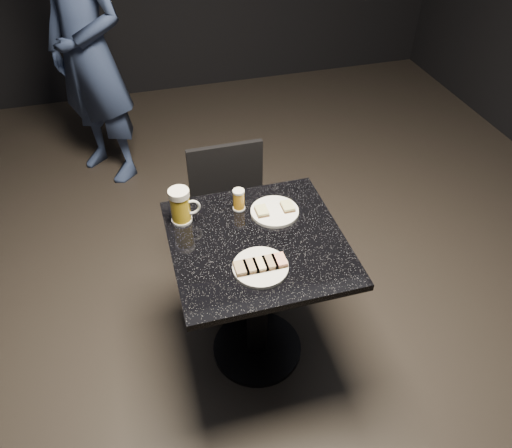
{
  "coord_description": "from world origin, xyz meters",
  "views": [
    {
      "loc": [
        -0.4,
        -1.42,
        2.13
      ],
      "look_at": [
        0.0,
        0.02,
        0.82
      ],
      "focal_mm": 35.0,
      "sensor_mm": 36.0,
      "label": 1
    }
  ],
  "objects_px": {
    "plate_large": "(260,267)",
    "beer_mug": "(181,206)",
    "plate_small": "(275,212)",
    "table": "(257,281)",
    "patron": "(88,52)",
    "beer_tumbler": "(239,200)",
    "chair": "(232,218)"
  },
  "relations": [
    {
      "from": "plate_small",
      "to": "plate_large",
      "type": "bearing_deg",
      "value": -116.47
    },
    {
      "from": "plate_large",
      "to": "chair",
      "type": "height_order",
      "value": "chair"
    },
    {
      "from": "patron",
      "to": "chair",
      "type": "height_order",
      "value": "patron"
    },
    {
      "from": "patron",
      "to": "table",
      "type": "height_order",
      "value": "patron"
    },
    {
      "from": "table",
      "to": "beer_tumbler",
      "type": "xyz_separation_m",
      "value": [
        -0.02,
        0.22,
        0.29
      ]
    },
    {
      "from": "chair",
      "to": "plate_small",
      "type": "bearing_deg",
      "value": -68.57
    },
    {
      "from": "plate_large",
      "to": "table",
      "type": "relative_size",
      "value": 0.29
    },
    {
      "from": "patron",
      "to": "beer_tumbler",
      "type": "bearing_deg",
      "value": -21.28
    },
    {
      "from": "beer_mug",
      "to": "chair",
      "type": "relative_size",
      "value": 0.18
    },
    {
      "from": "plate_large",
      "to": "beer_mug",
      "type": "bearing_deg",
      "value": 123.72
    },
    {
      "from": "beer_mug",
      "to": "chair",
      "type": "bearing_deg",
      "value": 43.09
    },
    {
      "from": "plate_small",
      "to": "beer_tumbler",
      "type": "xyz_separation_m",
      "value": [
        -0.14,
        0.07,
        0.04
      ]
    },
    {
      "from": "table",
      "to": "chair",
      "type": "relative_size",
      "value": 0.88
    },
    {
      "from": "table",
      "to": "beer_mug",
      "type": "bearing_deg",
      "value": 143.15
    },
    {
      "from": "patron",
      "to": "beer_tumbler",
      "type": "distance_m",
      "value": 1.7
    },
    {
      "from": "plate_large",
      "to": "beer_tumbler",
      "type": "xyz_separation_m",
      "value": [
        0.01,
        0.37,
        0.04
      ]
    },
    {
      "from": "plate_small",
      "to": "beer_tumbler",
      "type": "bearing_deg",
      "value": 153.43
    },
    {
      "from": "plate_small",
      "to": "patron",
      "type": "relative_size",
      "value": 0.12
    },
    {
      "from": "plate_large",
      "to": "patron",
      "type": "distance_m",
      "value": 2.05
    },
    {
      "from": "table",
      "to": "beer_tumbler",
      "type": "distance_m",
      "value": 0.36
    },
    {
      "from": "table",
      "to": "beer_tumbler",
      "type": "bearing_deg",
      "value": 95.79
    },
    {
      "from": "plate_small",
      "to": "chair",
      "type": "bearing_deg",
      "value": 111.43
    },
    {
      "from": "plate_large",
      "to": "beer_mug",
      "type": "distance_m",
      "value": 0.44
    },
    {
      "from": "plate_small",
      "to": "chair",
      "type": "distance_m",
      "value": 0.42
    },
    {
      "from": "plate_small",
      "to": "beer_mug",
      "type": "height_order",
      "value": "beer_mug"
    },
    {
      "from": "plate_small",
      "to": "table",
      "type": "distance_m",
      "value": 0.31
    },
    {
      "from": "plate_small",
      "to": "chair",
      "type": "xyz_separation_m",
      "value": [
        -0.12,
        0.31,
        -0.26
      ]
    },
    {
      "from": "plate_small",
      "to": "beer_mug",
      "type": "bearing_deg",
      "value": 171.61
    },
    {
      "from": "plate_large",
      "to": "chair",
      "type": "relative_size",
      "value": 0.25
    },
    {
      "from": "plate_large",
      "to": "patron",
      "type": "xyz_separation_m",
      "value": [
        -0.56,
        1.97,
        0.12
      ]
    },
    {
      "from": "patron",
      "to": "table",
      "type": "bearing_deg",
      "value": -22.85
    },
    {
      "from": "plate_small",
      "to": "beer_mug",
      "type": "distance_m",
      "value": 0.4
    }
  ]
}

